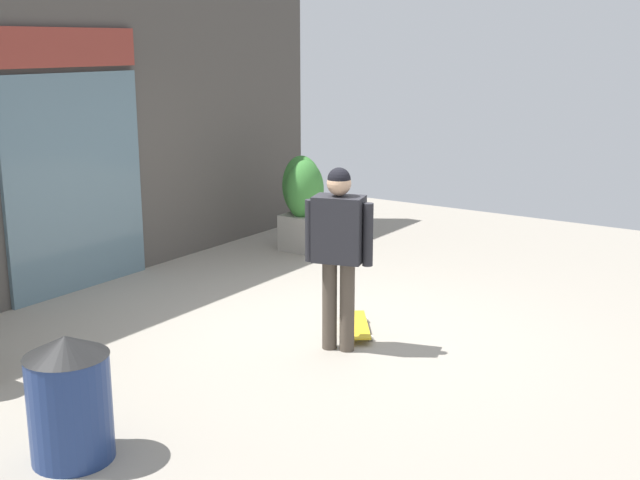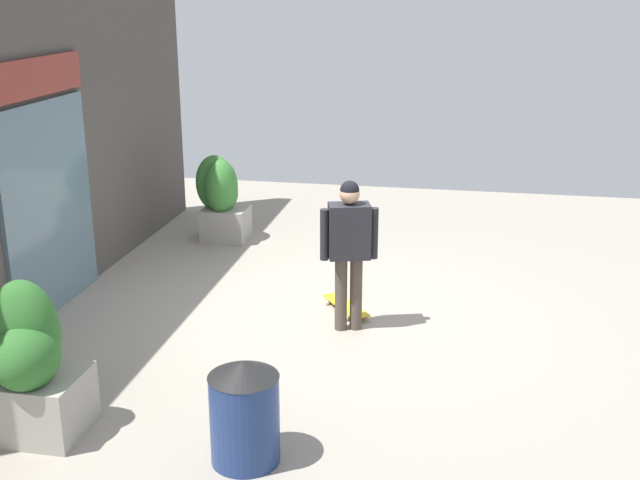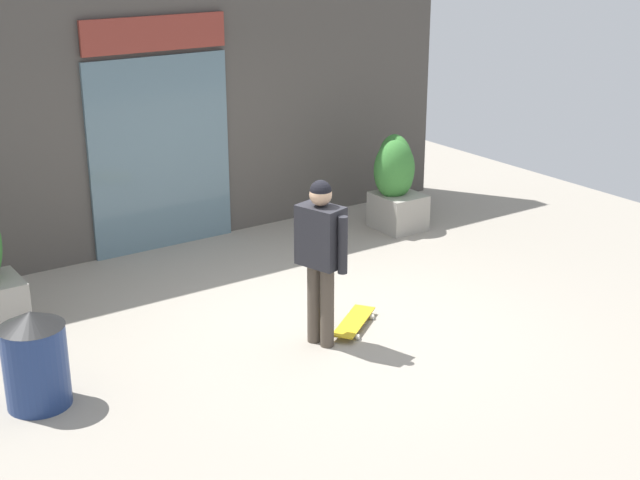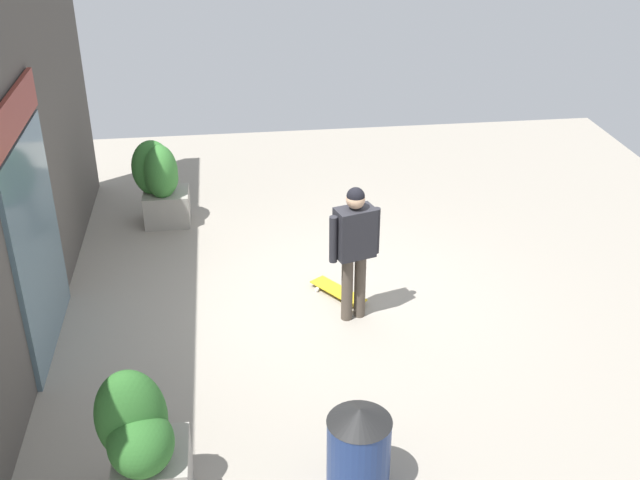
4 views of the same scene
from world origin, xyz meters
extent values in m
plane|color=gray|center=(0.00, 0.00, 0.00)|extent=(12.00, 12.00, 0.00)
cube|color=#4C4742|center=(0.00, 3.15, 1.84)|extent=(7.74, 0.25, 3.68)
cube|color=slate|center=(-0.33, 3.00, 1.17)|extent=(1.80, 0.06, 2.33)
cube|color=maroon|center=(-0.33, 2.98, 2.59)|extent=(1.78, 0.05, 0.40)
cylinder|color=#4C4238|center=(-0.32, -0.24, 0.40)|extent=(0.13, 0.13, 0.80)
cylinder|color=#4C4238|center=(-0.28, -0.39, 0.40)|extent=(0.13, 0.13, 0.80)
cube|color=#232328|center=(-0.30, -0.32, 1.09)|extent=(0.37, 0.48, 0.57)
cylinder|color=#232328|center=(-0.37, -0.07, 1.06)|extent=(0.09, 0.09, 0.54)
cylinder|color=#232328|center=(-0.23, -0.56, 1.06)|extent=(0.09, 0.09, 0.54)
sphere|color=tan|center=(-0.30, -0.32, 1.48)|extent=(0.21, 0.21, 0.21)
sphere|color=black|center=(-0.30, -0.32, 1.52)|extent=(0.20, 0.20, 0.20)
cube|color=gold|center=(0.17, -0.22, 0.07)|extent=(0.75, 0.63, 0.02)
cylinder|color=silver|center=(0.30, 0.02, 0.03)|extent=(0.06, 0.06, 0.05)
cylinder|color=silver|center=(0.44, -0.17, 0.03)|extent=(0.06, 0.06, 0.05)
cylinder|color=silver|center=(-0.10, -0.26, 0.03)|extent=(0.06, 0.06, 0.05)
cylinder|color=silver|center=(0.04, -0.46, 0.03)|extent=(0.06, 0.06, 0.05)
cube|color=gray|center=(2.45, 1.89, 0.23)|extent=(0.56, 0.62, 0.47)
ellipsoid|color=#387A33|center=(2.42, 1.93, 0.70)|extent=(0.43, 0.48, 0.55)
ellipsoid|color=#387A33|center=(2.50, 2.04, 0.81)|extent=(0.37, 0.58, 0.81)
ellipsoid|color=#387A33|center=(2.39, 1.92, 0.80)|extent=(0.56, 0.46, 0.77)
cube|color=gray|center=(-2.80, 1.76, 0.26)|extent=(0.64, 0.60, 0.52)
ellipsoid|color=#2D6628|center=(-2.80, 1.88, 0.89)|extent=(0.42, 0.57, 0.87)
ellipsoid|color=#2D6628|center=(-2.94, 1.81, 0.74)|extent=(0.56, 0.52, 0.53)
cylinder|color=navy|center=(-2.88, 0.07, 0.36)|extent=(0.53, 0.53, 0.71)
cone|color=black|center=(-2.88, 0.07, 0.78)|extent=(0.54, 0.54, 0.13)
camera|label=1|loc=(-5.95, -3.92, 2.64)|focal=45.33mm
camera|label=2|loc=(-7.99, -1.49, 3.49)|focal=44.57mm
camera|label=3|loc=(-4.73, -6.73, 3.85)|focal=50.73mm
camera|label=4|loc=(-7.67, 1.02, 4.95)|focal=43.61mm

